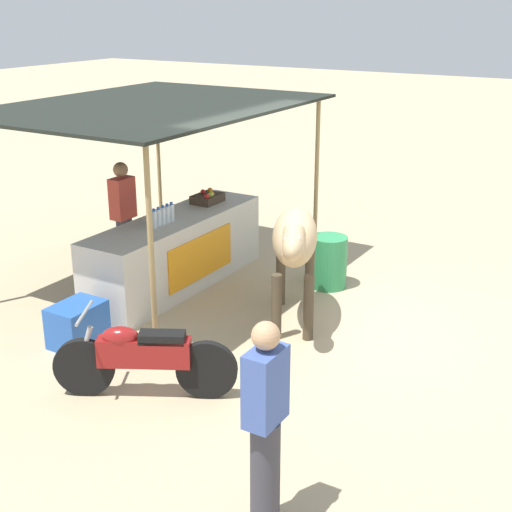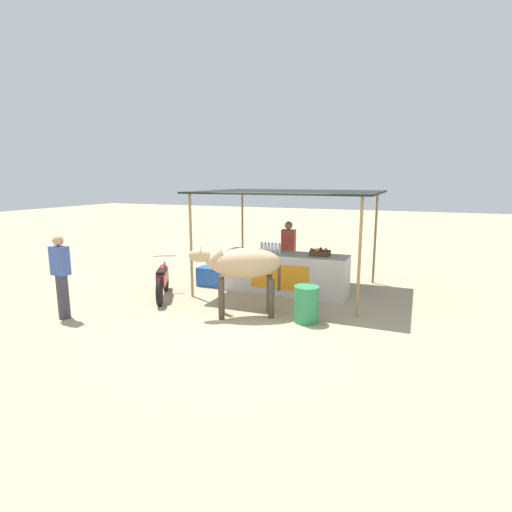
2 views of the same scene
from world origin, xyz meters
name	(u,v)px [view 1 (image 1 of 2)]	position (x,y,z in m)	size (l,w,h in m)	color
ground_plane	(323,320)	(0.00, 0.00, 0.00)	(60.00, 60.00, 0.00)	tan
stall_counter	(176,252)	(0.00, 2.20, 0.48)	(3.00, 0.82, 0.96)	beige
stall_awning	(152,111)	(0.00, 2.50, 2.33)	(4.20, 3.20, 2.43)	black
water_bottle_row	(161,216)	(-0.35, 2.15, 1.07)	(0.52, 0.07, 0.25)	silver
fruit_crate	(208,198)	(0.84, 2.25, 1.03)	(0.44, 0.32, 0.18)	#3F3326
vendor_behind_counter	(124,220)	(-0.15, 2.95, 0.85)	(0.34, 0.22, 1.65)	#383842
cooler_box	(78,324)	(-1.98, 2.10, 0.24)	(0.60, 0.44, 0.48)	blue
water_barrel	(329,262)	(1.02, 0.42, 0.35)	(0.48, 0.48, 0.71)	#2D8C51
cow	(295,242)	(-0.25, 0.28, 1.03)	(1.79, 1.13, 1.44)	tan
motorcycle_parked	(142,357)	(-2.49, 0.74, 0.43)	(0.97, 1.62, 0.90)	black
passerby_on_street	(265,425)	(-3.45, -1.19, 0.85)	(0.34, 0.22, 1.65)	#383842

